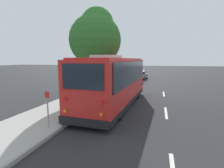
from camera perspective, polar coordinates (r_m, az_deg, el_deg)
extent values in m
plane|color=#28282B|center=(12.66, 2.40, -6.56)|extent=(160.00, 160.00, 0.00)
cube|color=#A3A099|center=(13.69, -10.86, -5.26)|extent=(80.00, 3.19, 0.15)
cube|color=gray|center=(13.06, -4.25, -5.78)|extent=(80.00, 0.14, 0.15)
cube|color=red|center=(11.93, 0.98, 0.95)|extent=(9.49, 2.90, 2.91)
cube|color=black|center=(12.16, 0.97, -5.20)|extent=(9.54, 2.95, 0.28)
cube|color=black|center=(11.87, 0.99, 4.01)|extent=(8.73, 2.95, 1.39)
cube|color=black|center=(16.43, 5.85, 5.08)|extent=(0.14, 2.12, 1.46)
cube|color=black|center=(7.50, -9.68, 2.36)|extent=(0.13, 1.95, 1.11)
cube|color=black|center=(16.41, 5.89, 7.44)|extent=(0.13, 1.75, 0.22)
cube|color=red|center=(11.84, 1.00, 8.15)|extent=(8.91, 2.65, 0.10)
cube|color=silver|center=(10.25, -1.79, 8.84)|extent=(1.79, 1.46, 0.20)
cube|color=black|center=(16.66, 5.78, -1.50)|extent=(0.23, 2.45, 0.36)
cube|color=black|center=(7.93, -9.41, -12.32)|extent=(0.23, 2.45, 0.36)
cylinder|color=red|center=(8.04, -15.28, -4.90)|extent=(0.04, 0.18, 0.18)
cylinder|color=orange|center=(8.17, -15.14, -8.48)|extent=(0.04, 0.14, 0.14)
cylinder|color=red|center=(7.25, -3.59, -6.04)|extent=(0.04, 0.18, 0.18)
cylinder|color=orange|center=(7.39, -3.55, -9.98)|extent=(0.04, 0.14, 0.14)
cube|color=white|center=(16.86, 3.13, -0.77)|extent=(0.06, 0.32, 0.18)
cube|color=white|center=(16.52, 8.57, -1.02)|extent=(0.06, 0.32, 0.18)
cube|color=black|center=(16.46, 0.95, 6.10)|extent=(0.07, 0.10, 0.24)
cylinder|color=black|center=(15.05, 0.23, -2.34)|extent=(0.97, 0.35, 0.96)
cylinder|color=slate|center=(15.05, 0.23, -2.34)|extent=(0.45, 0.34, 0.43)
cylinder|color=black|center=(14.55, 8.19, -2.78)|extent=(0.97, 0.35, 0.96)
cylinder|color=slate|center=(14.55, 8.19, -2.78)|extent=(0.45, 0.34, 0.43)
cylinder|color=black|center=(10.17, -9.24, -7.53)|extent=(0.97, 0.35, 0.96)
cylinder|color=slate|center=(10.17, -9.24, -7.53)|extent=(0.45, 0.34, 0.43)
cylinder|color=black|center=(9.41, 2.42, -8.70)|extent=(0.97, 0.35, 0.96)
cylinder|color=slate|center=(9.41, 2.42, -8.70)|extent=(0.45, 0.34, 0.43)
cube|color=#A8AAAF|center=(23.48, 7.38, 1.28)|extent=(4.33, 1.83, 0.61)
cube|color=black|center=(23.31, 7.37, 2.58)|extent=(2.06, 1.54, 0.48)
cube|color=#A8AAAF|center=(23.29, 7.38, 3.17)|extent=(1.98, 1.51, 0.05)
cube|color=black|center=(25.65, 7.94, 1.38)|extent=(0.11, 1.69, 0.20)
cube|color=black|center=(21.37, 6.68, 0.08)|extent=(0.11, 1.69, 0.20)
cylinder|color=black|center=(24.94, 5.92, 1.35)|extent=(0.62, 0.21, 0.61)
cylinder|color=slate|center=(24.94, 5.92, 1.35)|extent=(0.28, 0.23, 0.28)
cylinder|color=black|center=(24.76, 9.58, 1.23)|extent=(0.62, 0.21, 0.61)
cylinder|color=slate|center=(24.76, 9.58, 1.23)|extent=(0.28, 0.23, 0.28)
cylinder|color=black|center=(22.27, 4.92, 0.56)|extent=(0.62, 0.21, 0.61)
cylinder|color=slate|center=(22.27, 4.92, 0.56)|extent=(0.28, 0.23, 0.28)
cylinder|color=black|center=(22.08, 9.01, 0.43)|extent=(0.62, 0.21, 0.61)
cylinder|color=slate|center=(22.08, 9.01, 0.43)|extent=(0.28, 0.23, 0.28)
cube|color=slate|center=(29.38, 9.31, 2.60)|extent=(4.55, 1.97, 0.62)
cube|color=black|center=(29.22, 9.29, 3.65)|extent=(2.19, 1.61, 0.48)
cube|color=slate|center=(29.21, 9.30, 4.12)|extent=(2.11, 1.57, 0.05)
cube|color=black|center=(31.63, 9.93, 2.58)|extent=(0.17, 1.68, 0.20)
cube|color=black|center=(27.19, 8.56, 1.74)|extent=(0.17, 1.68, 0.20)
cylinder|color=black|center=(30.91, 8.25, 2.60)|extent=(0.63, 0.23, 0.62)
cylinder|color=slate|center=(30.91, 8.25, 2.60)|extent=(0.29, 0.23, 0.28)
cylinder|color=black|center=(30.68, 11.17, 2.49)|extent=(0.63, 0.23, 0.62)
cylinder|color=slate|center=(30.68, 11.17, 2.49)|extent=(0.29, 0.23, 0.28)
cylinder|color=black|center=(28.15, 7.26, 2.09)|extent=(0.63, 0.23, 0.62)
cylinder|color=slate|center=(28.15, 7.26, 2.09)|extent=(0.29, 0.23, 0.28)
cylinder|color=black|center=(27.90, 10.46, 1.97)|extent=(0.63, 0.23, 0.62)
cylinder|color=slate|center=(27.90, 10.46, 1.97)|extent=(0.29, 0.23, 0.28)
cylinder|color=brown|center=(15.26, -5.36, 2.46)|extent=(0.53, 0.53, 3.13)
sphere|color=#2D6B28|center=(15.28, -5.52, 14.09)|extent=(4.37, 4.37, 4.37)
sphere|color=#31732C|center=(16.00, -4.86, 18.97)|extent=(2.84, 2.84, 2.84)
cylinder|color=gray|center=(8.42, -20.18, -8.76)|extent=(0.06, 0.06, 1.35)
cube|color=red|center=(8.23, -20.46, -3.31)|extent=(0.02, 0.22, 0.28)
cylinder|color=gray|center=(9.53, -15.36, -6.49)|extent=(0.06, 0.06, 1.39)
cube|color=red|center=(9.36, -15.55, -1.54)|extent=(0.02, 0.22, 0.28)
cylinder|color=gold|center=(19.30, 1.19, -0.06)|extent=(0.22, 0.22, 0.65)
sphere|color=gold|center=(19.25, 1.20, 1.08)|extent=(0.20, 0.20, 0.20)
cube|color=silver|center=(11.17, 17.21, -8.90)|extent=(2.40, 0.14, 0.01)
cube|color=silver|center=(17.00, 16.53, -3.10)|extent=(2.40, 0.14, 0.01)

